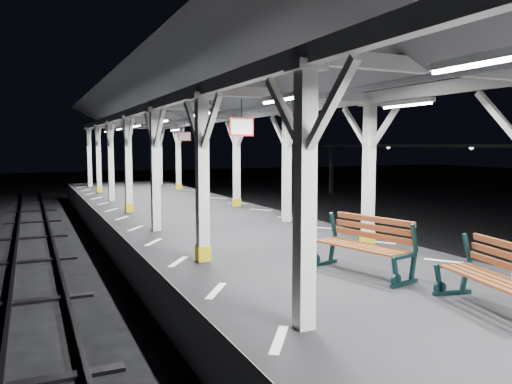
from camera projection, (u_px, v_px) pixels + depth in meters
ground at (344, 329)px, 9.03m from camera, size 120.00×120.00×0.00m
platform at (344, 302)px, 8.98m from camera, size 6.00×50.00×1.00m
hazard_stripes_left at (216, 291)px, 7.92m from camera, size 1.00×48.00×0.01m
hazard_stripes_right at (447, 261)px, 9.94m from camera, size 1.00×48.00×0.01m
track_left at (44, 377)px, 6.96m from camera, size 2.20×60.00×0.16m
canopy at (349, 73)px, 8.59m from camera, size 5.40×49.00×4.65m
bench_near at (498, 276)px, 6.87m from camera, size 1.00×1.88×0.97m
bench_mid at (365, 244)px, 8.97m from camera, size 1.13×2.00×1.02m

